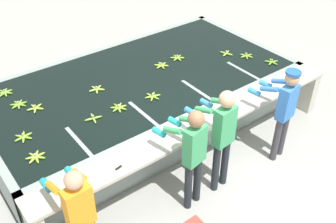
{
  "coord_description": "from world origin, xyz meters",
  "views": [
    {
      "loc": [
        -3.27,
        -3.24,
        4.49
      ],
      "look_at": [
        0.0,
        1.06,
        0.6
      ],
      "focal_mm": 42.0,
      "sensor_mm": 36.0,
      "label": 1
    }
  ],
  "objects_px": {
    "banana_bunch_floating_7": "(161,65)",
    "banana_bunch_floating_10": "(19,104)",
    "banana_bunch_floating_5": "(5,93)",
    "banana_bunch_floating_9": "(272,62)",
    "banana_bunch_floating_0": "(97,89)",
    "knife_0": "(123,165)",
    "worker_1": "(192,151)",
    "banana_bunch_floating_12": "(226,53)",
    "banana_bunch_floating_3": "(36,108)",
    "banana_bunch_floating_13": "(36,157)",
    "worker_0": "(79,212)",
    "banana_bunch_floating_6": "(153,96)",
    "banana_bunch_floating_2": "(246,56)",
    "worker_3": "(284,107)",
    "banana_bunch_floating_4": "(119,108)",
    "banana_bunch_floating_11": "(23,137)",
    "banana_bunch_floating_8": "(177,58)",
    "worker_2": "(222,132)"
  },
  "relations": [
    {
      "from": "worker_1",
      "to": "banana_bunch_floating_12",
      "type": "height_order",
      "value": "worker_1"
    },
    {
      "from": "banana_bunch_floating_4",
      "to": "banana_bunch_floating_11",
      "type": "xyz_separation_m",
      "value": [
        -1.49,
        0.2,
        0.0
      ]
    },
    {
      "from": "banana_bunch_floating_7",
      "to": "banana_bunch_floating_10",
      "type": "bearing_deg",
      "value": 172.14
    },
    {
      "from": "worker_0",
      "to": "banana_bunch_floating_5",
      "type": "relative_size",
      "value": 5.68
    },
    {
      "from": "banana_bunch_floating_10",
      "to": "banana_bunch_floating_12",
      "type": "relative_size",
      "value": 1.03
    },
    {
      "from": "banana_bunch_floating_0",
      "to": "banana_bunch_floating_9",
      "type": "bearing_deg",
      "value": -20.46
    },
    {
      "from": "banana_bunch_floating_0",
      "to": "knife_0",
      "type": "xyz_separation_m",
      "value": [
        -0.63,
        -1.86,
        -0.01
      ]
    },
    {
      "from": "banana_bunch_floating_2",
      "to": "banana_bunch_floating_4",
      "type": "height_order",
      "value": "same"
    },
    {
      "from": "worker_3",
      "to": "banana_bunch_floating_2",
      "type": "xyz_separation_m",
      "value": [
        0.95,
        1.68,
        -0.12
      ]
    },
    {
      "from": "banana_bunch_floating_2",
      "to": "banana_bunch_floating_12",
      "type": "xyz_separation_m",
      "value": [
        -0.24,
        0.31,
        0.0
      ]
    },
    {
      "from": "worker_1",
      "to": "banana_bunch_floating_8",
      "type": "height_order",
      "value": "worker_1"
    },
    {
      "from": "worker_0",
      "to": "worker_3",
      "type": "xyz_separation_m",
      "value": [
        3.47,
        -0.11,
        0.05
      ]
    },
    {
      "from": "worker_0",
      "to": "banana_bunch_floating_6",
      "type": "xyz_separation_m",
      "value": [
        2.11,
        1.52,
        -0.07
      ]
    },
    {
      "from": "banana_bunch_floating_2",
      "to": "banana_bunch_floating_9",
      "type": "height_order",
      "value": "same"
    },
    {
      "from": "banana_bunch_floating_2",
      "to": "banana_bunch_floating_7",
      "type": "bearing_deg",
      "value": 155.71
    },
    {
      "from": "banana_bunch_floating_7",
      "to": "banana_bunch_floating_12",
      "type": "xyz_separation_m",
      "value": [
        1.32,
        -0.39,
        0.0
      ]
    },
    {
      "from": "banana_bunch_floating_2",
      "to": "banana_bunch_floating_7",
      "type": "relative_size",
      "value": 1.01
    },
    {
      "from": "banana_bunch_floating_6",
      "to": "worker_2",
      "type": "bearing_deg",
      "value": -85.89
    },
    {
      "from": "banana_bunch_floating_6",
      "to": "banana_bunch_floating_13",
      "type": "distance_m",
      "value": 2.14
    },
    {
      "from": "worker_2",
      "to": "banana_bunch_floating_3",
      "type": "relative_size",
      "value": 6.26
    },
    {
      "from": "worker_3",
      "to": "banana_bunch_floating_10",
      "type": "bearing_deg",
      "value": 139.5
    },
    {
      "from": "banana_bunch_floating_10",
      "to": "banana_bunch_floating_11",
      "type": "height_order",
      "value": "same"
    },
    {
      "from": "banana_bunch_floating_0",
      "to": "banana_bunch_floating_3",
      "type": "height_order",
      "value": "same"
    },
    {
      "from": "worker_3",
      "to": "knife_0",
      "type": "height_order",
      "value": "worker_3"
    },
    {
      "from": "banana_bunch_floating_5",
      "to": "banana_bunch_floating_8",
      "type": "xyz_separation_m",
      "value": [
        3.1,
        -0.79,
        0.0
      ]
    },
    {
      "from": "banana_bunch_floating_3",
      "to": "banana_bunch_floating_8",
      "type": "xyz_separation_m",
      "value": [
        2.86,
        -0.04,
        -0.0
      ]
    },
    {
      "from": "banana_bunch_floating_13",
      "to": "banana_bunch_floating_6",
      "type": "bearing_deg",
      "value": 6.74
    },
    {
      "from": "banana_bunch_floating_4",
      "to": "banana_bunch_floating_13",
      "type": "relative_size",
      "value": 1.0
    },
    {
      "from": "worker_1",
      "to": "worker_2",
      "type": "relative_size",
      "value": 0.96
    },
    {
      "from": "banana_bunch_floating_9",
      "to": "knife_0",
      "type": "distance_m",
      "value": 3.84
    },
    {
      "from": "banana_bunch_floating_3",
      "to": "banana_bunch_floating_5",
      "type": "xyz_separation_m",
      "value": [
        -0.24,
        0.75,
        -0.0
      ]
    },
    {
      "from": "banana_bunch_floating_11",
      "to": "banana_bunch_floating_9",
      "type": "bearing_deg",
      "value": -8.35
    },
    {
      "from": "banana_bunch_floating_2",
      "to": "banana_bunch_floating_12",
      "type": "height_order",
      "value": "same"
    },
    {
      "from": "banana_bunch_floating_13",
      "to": "worker_3",
      "type": "bearing_deg",
      "value": -21.51
    },
    {
      "from": "worker_1",
      "to": "banana_bunch_floating_10",
      "type": "distance_m",
      "value": 3.03
    },
    {
      "from": "banana_bunch_floating_6",
      "to": "knife_0",
      "type": "relative_size",
      "value": 0.8
    },
    {
      "from": "banana_bunch_floating_10",
      "to": "banana_bunch_floating_12",
      "type": "distance_m",
      "value": 3.99
    },
    {
      "from": "banana_bunch_floating_10",
      "to": "banana_bunch_floating_11",
      "type": "relative_size",
      "value": 0.99
    },
    {
      "from": "banana_bunch_floating_11",
      "to": "banana_bunch_floating_0",
      "type": "bearing_deg",
      "value": 18.62
    },
    {
      "from": "worker_1",
      "to": "banana_bunch_floating_9",
      "type": "height_order",
      "value": "worker_1"
    },
    {
      "from": "banana_bunch_floating_9",
      "to": "worker_3",
      "type": "bearing_deg",
      "value": -133.52
    },
    {
      "from": "banana_bunch_floating_8",
      "to": "worker_1",
      "type": "bearing_deg",
      "value": -124.32
    },
    {
      "from": "banana_bunch_floating_3",
      "to": "banana_bunch_floating_13",
      "type": "height_order",
      "value": "same"
    },
    {
      "from": "banana_bunch_floating_0",
      "to": "banana_bunch_floating_5",
      "type": "relative_size",
      "value": 0.99
    },
    {
      "from": "worker_1",
      "to": "banana_bunch_floating_11",
      "type": "distance_m",
      "value": 2.46
    },
    {
      "from": "worker_0",
      "to": "worker_1",
      "type": "distance_m",
      "value": 1.67
    },
    {
      "from": "worker_3",
      "to": "banana_bunch_floating_11",
      "type": "distance_m",
      "value": 3.94
    },
    {
      "from": "banana_bunch_floating_5",
      "to": "banana_bunch_floating_9",
      "type": "distance_m",
      "value": 4.87
    },
    {
      "from": "banana_bunch_floating_2",
      "to": "banana_bunch_floating_12",
      "type": "bearing_deg",
      "value": 127.86
    },
    {
      "from": "banana_bunch_floating_10",
      "to": "knife_0",
      "type": "distance_m",
      "value": 2.3
    }
  ]
}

